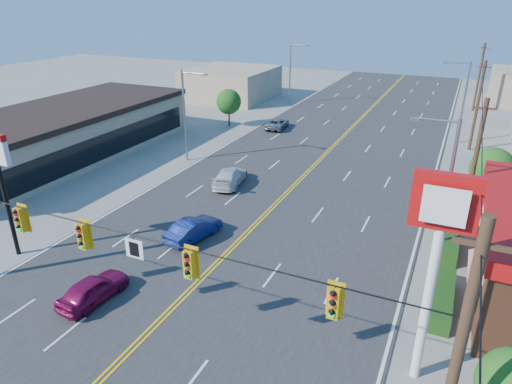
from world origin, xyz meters
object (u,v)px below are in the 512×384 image
at_px(kfc_pylon, 438,241).
at_px(car_silver, 277,124).
at_px(signal_span, 107,254).
at_px(car_magenta, 94,290).
at_px(car_blue, 193,230).
at_px(car_white, 230,177).

height_order(kfc_pylon, car_silver, kfc_pylon).
xyz_separation_m(signal_span, car_magenta, (-3.69, 2.42, -4.25)).
distance_m(signal_span, car_silver, 36.19).
bearing_deg(car_blue, car_white, -65.84).
distance_m(signal_span, kfc_pylon, 11.87).
relative_size(kfc_pylon, car_magenta, 2.27).
distance_m(signal_span, car_white, 19.35).
bearing_deg(car_silver, car_magenta, 89.95).
xyz_separation_m(car_magenta, car_silver, (-3.75, 32.73, -0.06)).
height_order(car_magenta, car_white, car_white).
xyz_separation_m(car_white, car_silver, (-2.87, 16.82, -0.09)).
height_order(kfc_pylon, car_white, kfc_pylon).
bearing_deg(car_magenta, car_white, -82.31).
bearing_deg(signal_span, kfc_pylon, 19.78).
relative_size(kfc_pylon, car_silver, 2.04).
relative_size(signal_span, kfc_pylon, 2.86).
bearing_deg(car_white, car_blue, 92.74).
height_order(signal_span, car_silver, signal_span).
relative_size(kfc_pylon, car_blue, 2.15).
relative_size(car_magenta, car_blue, 0.95).
distance_m(kfc_pylon, car_blue, 15.74).
distance_m(car_magenta, car_white, 15.93).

